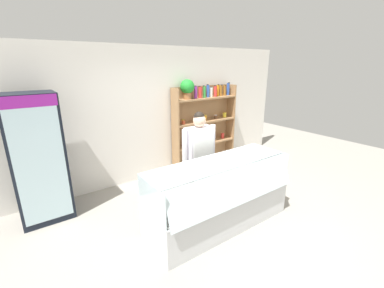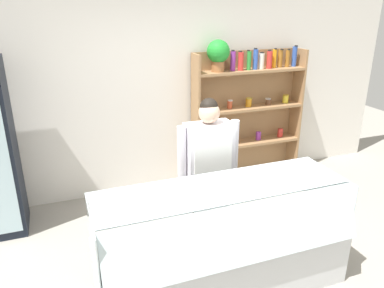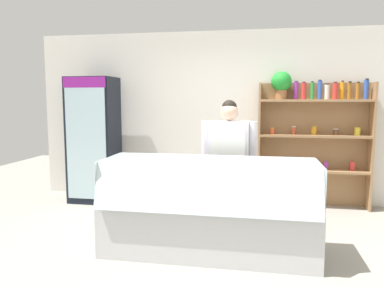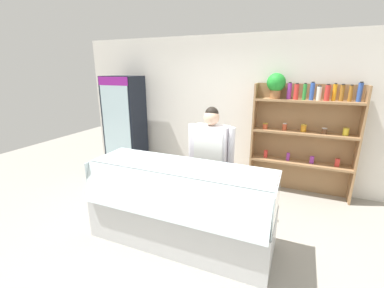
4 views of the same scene
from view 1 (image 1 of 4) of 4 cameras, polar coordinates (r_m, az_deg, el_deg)
The scene contains 6 objects.
ground_plane at distance 4.34m, azimuth 7.77°, elevation -15.57°, with size 12.00×12.00×0.00m, color gray.
back_wall at distance 5.49m, azimuth -7.37°, elevation 6.78°, with size 6.80×0.10×2.70m, color white.
drinks_fridge at distance 4.47m, azimuth -30.99°, elevation -2.99°, with size 0.72×0.56×1.97m.
shelving_unit at distance 5.89m, azimuth 2.14°, elevation 5.99°, with size 1.64×0.30×2.04m.
deli_display_case at distance 3.99m, azimuth 5.97°, elevation -13.50°, with size 2.24×0.81×1.01m.
shop_clerk at distance 4.28m, azimuth 1.64°, elevation -1.55°, with size 0.67×0.25×1.62m.
Camera 1 is at (-2.57, -2.59, 2.36)m, focal length 24.00 mm.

